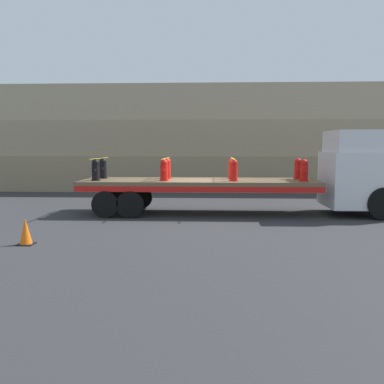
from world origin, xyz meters
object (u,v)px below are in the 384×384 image
object	(u,v)px
fire_hydrant_black_far_0	(103,169)
fire_hydrant_red_near_2	(234,171)
flatbed_trailer	(180,187)
fire_hydrant_red_far_2	(232,169)
truck_cab	(362,172)
fire_hydrant_red_near_1	(164,170)
fire_hydrant_red_far_1	(167,169)
traffic_cone	(26,232)
fire_hydrant_red_far_3	(298,169)
fire_hydrant_red_near_3	(304,171)
fire_hydrant_black_near_0	(96,170)

from	to	relation	value
fire_hydrant_black_far_0	fire_hydrant_red_near_2	size ratio (longest dim) A/B	1.00
flatbed_trailer	fire_hydrant_red_far_2	distance (m)	2.12
truck_cab	flatbed_trailer	distance (m)	6.67
fire_hydrant_black_far_0	fire_hydrant_red_near_1	distance (m)	2.71
fire_hydrant_red_near_1	fire_hydrant_red_far_2	distance (m)	2.71
flatbed_trailer	fire_hydrant_red_near_2	xyz separation A→B (m)	(1.95, -0.53, 0.64)
fire_hydrant_red_far_1	fire_hydrant_red_near_2	distance (m)	2.71
truck_cab	fire_hydrant_red_near_2	size ratio (longest dim) A/B	3.90
flatbed_trailer	truck_cab	bearing A→B (deg)	0.00
fire_hydrant_red_far_2	traffic_cone	distance (m)	8.15
flatbed_trailer	fire_hydrant_red_far_3	distance (m)	4.52
fire_hydrant_red_near_3	fire_hydrant_red_far_3	xyz separation A→B (m)	(0.00, 1.06, 0.00)
truck_cab	fire_hydrant_red_far_2	bearing A→B (deg)	173.53
fire_hydrant_black_near_0	fire_hydrant_red_far_3	size ratio (longest dim) A/B	1.00
fire_hydrant_black_near_0	fire_hydrant_red_near_2	distance (m)	4.99
truck_cab	fire_hydrant_black_far_0	xyz separation A→B (m)	(-9.69, 0.53, 0.09)
flatbed_trailer	fire_hydrant_red_far_3	xyz separation A→B (m)	(4.45, 0.53, 0.64)
fire_hydrant_red_far_3	traffic_cone	size ratio (longest dim) A/B	1.15
fire_hydrant_red_near_2	fire_hydrant_red_near_3	world-z (taller)	same
fire_hydrant_black_far_0	fire_hydrant_red_far_1	xyz separation A→B (m)	(2.50, 0.00, 0.00)
fire_hydrant_red_near_1	fire_hydrant_red_far_3	size ratio (longest dim) A/B	1.00
fire_hydrant_black_far_0	traffic_cone	size ratio (longest dim) A/B	1.15
flatbed_trailer	fire_hydrant_black_near_0	world-z (taller)	fire_hydrant_black_near_0
fire_hydrant_red_far_2	fire_hydrant_red_near_1	bearing A→B (deg)	-156.89
flatbed_trailer	fire_hydrant_red_far_3	world-z (taller)	fire_hydrant_red_far_3
flatbed_trailer	traffic_cone	world-z (taller)	flatbed_trailer
truck_cab	fire_hydrant_red_far_3	distance (m)	2.26
fire_hydrant_red_far_1	fire_hydrant_red_near_3	world-z (taller)	same
fire_hydrant_red_near_3	traffic_cone	xyz separation A→B (m)	(-8.02, -4.79, -1.31)
fire_hydrant_red_near_3	fire_hydrant_red_far_3	distance (m)	1.06
fire_hydrant_black_far_0	fire_hydrant_red_near_3	bearing A→B (deg)	-8.09
fire_hydrant_red_far_2	fire_hydrant_black_far_0	bearing A→B (deg)	180.00
fire_hydrant_black_far_0	flatbed_trailer	bearing A→B (deg)	-9.93
flatbed_trailer	traffic_cone	distance (m)	6.44
flatbed_trailer	fire_hydrant_red_near_3	bearing A→B (deg)	-6.83
fire_hydrant_red_near_1	fire_hydrant_red_near_3	distance (m)	4.99
fire_hydrant_red_far_3	fire_hydrant_red_far_1	bearing A→B (deg)	180.00
fire_hydrant_red_far_1	fire_hydrant_red_far_2	xyz separation A→B (m)	(2.50, 0.00, 0.00)
flatbed_trailer	fire_hydrant_red_far_1	size ratio (longest dim) A/B	11.04
fire_hydrant_red_near_1	fire_hydrant_red_far_1	size ratio (longest dim) A/B	1.00
fire_hydrant_red_near_1	fire_hydrant_red_far_2	size ratio (longest dim) A/B	1.00
fire_hydrant_red_near_2	traffic_cone	distance (m)	7.43
fire_hydrant_red_far_2	fire_hydrant_red_near_3	xyz separation A→B (m)	(2.50, -1.06, 0.00)
truck_cab	fire_hydrant_red_far_1	bearing A→B (deg)	175.77
fire_hydrant_red_near_3	fire_hydrant_red_far_3	world-z (taller)	same
fire_hydrant_black_near_0	fire_hydrant_red_near_3	distance (m)	7.49
fire_hydrant_red_near_1	fire_hydrant_black_near_0	bearing A→B (deg)	180.00
fire_hydrant_black_near_0	fire_hydrant_red_near_3	bearing A→B (deg)	0.00
flatbed_trailer	traffic_cone	size ratio (longest dim) A/B	12.64
truck_cab	fire_hydrant_red_far_1	distance (m)	7.21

